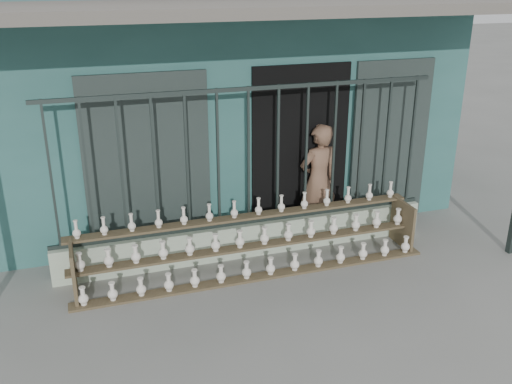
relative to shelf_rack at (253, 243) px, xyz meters
name	(u,v)px	position (x,y,z in m)	size (l,w,h in m)	color
ground	(283,304)	(0.08, -0.88, -0.36)	(60.00, 60.00, 0.00)	slate
workshop_building	(197,92)	(0.09, 3.35, 1.26)	(7.40, 6.60, 3.21)	#2B5C57
parapet_wall	(249,239)	(0.08, 0.42, -0.14)	(5.00, 0.20, 0.45)	#B4C7AA
security_fence	(249,158)	(0.08, 0.42, 0.98)	(5.00, 0.04, 1.80)	#283330
shelf_rack	(253,243)	(0.00, 0.00, 0.00)	(4.50, 0.68, 0.85)	brown
elderly_woman	(318,181)	(1.19, 0.71, 0.45)	(0.59, 0.39, 1.62)	brown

